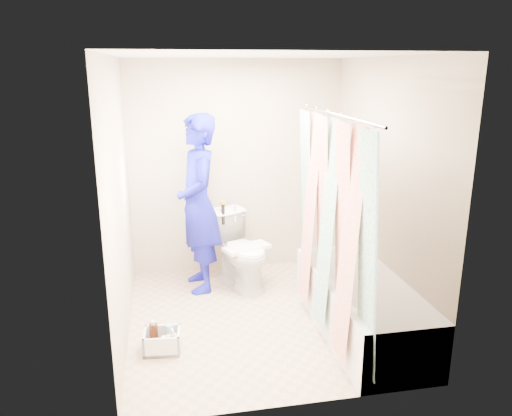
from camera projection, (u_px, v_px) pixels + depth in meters
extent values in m
plane|color=tan|center=(258.00, 318.00, 4.76)|extent=(2.60, 2.60, 0.00)
cube|color=white|center=(259.00, 55.00, 4.10)|extent=(2.40, 2.60, 0.02)
cube|color=#B6AD8C|center=(237.00, 168.00, 5.66)|extent=(2.40, 0.02, 2.40)
cube|color=#B6AD8C|center=(297.00, 246.00, 3.20)|extent=(2.40, 0.02, 2.40)
cube|color=#B6AD8C|center=(119.00, 203.00, 4.21)|extent=(0.02, 2.60, 2.40)
cube|color=#B6AD8C|center=(385.00, 190.00, 4.65)|extent=(0.02, 2.60, 2.40)
cube|color=white|center=(361.00, 306.00, 4.44)|extent=(0.70, 1.75, 0.50)
cube|color=white|center=(362.00, 285.00, 4.38)|extent=(0.58, 1.63, 0.06)
cylinder|color=silver|center=(334.00, 114.00, 3.92)|extent=(0.02, 1.90, 0.02)
cube|color=white|center=(329.00, 226.00, 4.17)|extent=(0.06, 1.75, 1.80)
imported|color=white|center=(240.00, 250.00, 5.37)|extent=(0.72, 0.90, 0.80)
cube|color=white|center=(247.00, 248.00, 5.25)|extent=(0.54, 0.39, 0.04)
cylinder|color=black|center=(223.00, 214.00, 5.40)|extent=(0.04, 0.04, 0.24)
cylinder|color=gold|center=(223.00, 203.00, 5.36)|extent=(0.06, 0.06, 0.03)
cylinder|color=silver|center=(235.00, 214.00, 5.48)|extent=(0.03, 0.03, 0.19)
imported|color=#1024A9|center=(198.00, 204.00, 5.18)|extent=(0.53, 0.73, 1.87)
cube|color=silver|center=(163.00, 349.00, 4.20)|extent=(0.32, 0.27, 0.03)
cube|color=silver|center=(145.00, 342.00, 4.17)|extent=(0.04, 0.24, 0.18)
cube|color=silver|center=(179.00, 340.00, 4.20)|extent=(0.04, 0.24, 0.18)
cube|color=silver|center=(161.00, 348.00, 4.07)|extent=(0.30, 0.05, 0.18)
cube|color=silver|center=(163.00, 334.00, 4.29)|extent=(0.30, 0.05, 0.18)
cylinder|color=#39190B|center=(154.00, 335.00, 4.20)|extent=(0.07, 0.07, 0.20)
cylinder|color=white|center=(170.00, 334.00, 4.23)|extent=(0.06, 0.06, 0.18)
cylinder|color=beige|center=(164.00, 344.00, 4.13)|extent=(0.04, 0.04, 0.13)
cylinder|color=#39190B|center=(153.00, 349.00, 4.12)|extent=(0.06, 0.06, 0.06)
cylinder|color=gold|center=(153.00, 345.00, 4.11)|extent=(0.06, 0.06, 0.01)
imported|color=silver|center=(173.00, 339.00, 4.14)|extent=(0.11, 0.11, 0.19)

